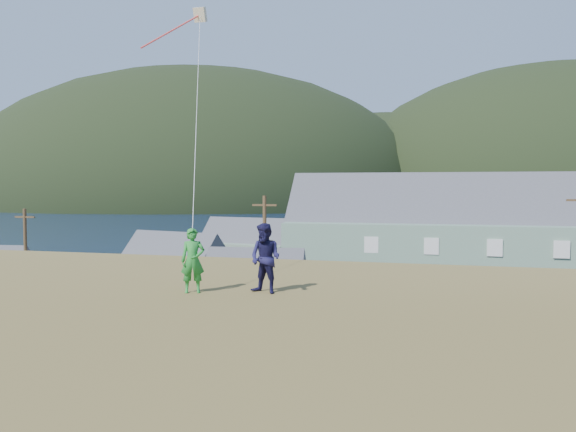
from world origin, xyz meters
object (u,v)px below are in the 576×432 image
Objects in this scene: shed_palegreen_near at (170,266)px; kite_flyer_navy at (265,258)px; shed_palegreen_far at (249,248)px; shed_white at (254,284)px; kite_flyer_green at (193,261)px; lodge at (500,239)px; wharf at (318,258)px.

kite_flyer_navy reaches higher than shed_palegreen_near.
shed_palegreen_near is 14.07m from shed_palegreen_far.
shed_white is at bearing -16.69° from shed_palegreen_near.
shed_white is 29.61m from kite_flyer_navy.
kite_flyer_green is 0.93× the size of kite_flyer_navy.
lodge reaches higher than kite_flyer_green.
shed_palegreen_near is 0.86× the size of shed_palegreen_far.
kite_flyer_green reaches higher than wharf.
shed_palegreen_far is at bearing 103.30° from shed_white.
lodge is 23.56× the size of kite_flyer_green.
shed_palegreen_far is at bearing -115.31° from wharf.
shed_palegreen_far is at bearing 126.72° from kite_flyer_navy.
shed_palegreen_near reaches higher than shed_white.
shed_white is 0.67× the size of shed_palegreen_far.
wharf is at bearing 136.86° from lodge.
lodge is 30.15m from shed_palegreen_near.
kite_flyer_navy is at bearing -46.64° from shed_palegreen_near.
kite_flyer_green is at bearing -106.89° from lodge.
lodge is 41.52m from kite_flyer_navy.
kite_flyer_green is (7.37, -27.96, 5.66)m from shed_white.
wharf is 0.67× the size of lodge.
kite_flyer_green is at bearing -49.30° from shed_palegreen_near.
wharf is 13.42m from shed_palegreen_far.
kite_flyer_green is at bearing -81.75° from wharf.
shed_palegreen_far is at bearing 84.04° from kite_flyer_green.
shed_palegreen_far is 50.02m from kite_flyer_navy.
wharf is at bearing 84.63° from shed_palegreen_near.
shed_palegreen_far reaches higher than shed_white.
lodge reaches higher than shed_palegreen_far.
wharf is at bearing 75.58° from kite_flyer_green.
shed_palegreen_far is 7.48× the size of kite_flyer_green.
lodge is at bearing 26.58° from shed_palegreen_near.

